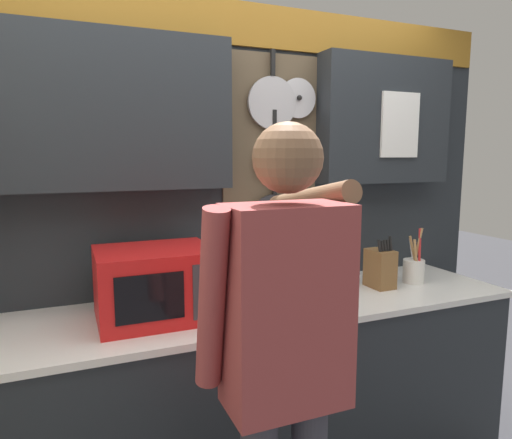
# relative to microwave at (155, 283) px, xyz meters

# --- Properties ---
(base_cabinet_counter) EXTENTS (2.56, 0.67, 0.93)m
(base_cabinet_counter) POSITION_rel_microwave_xyz_m (0.51, -0.00, -0.62)
(base_cabinet_counter) COLOR #23282D
(base_cabinet_counter) RESTS_ON ground_plane
(back_wall_unit) EXTENTS (3.13, 0.22, 2.40)m
(back_wall_unit) POSITION_rel_microwave_xyz_m (0.50, 0.30, 0.40)
(back_wall_unit) COLOR #23282D
(back_wall_unit) RESTS_ON ground_plane
(microwave) EXTENTS (0.49, 0.40, 0.31)m
(microwave) POSITION_rel_microwave_xyz_m (0.00, 0.00, 0.00)
(microwave) COLOR red
(microwave) RESTS_ON base_cabinet_counter
(knife_block) EXTENTS (0.11, 0.15, 0.28)m
(knife_block) POSITION_rel_microwave_xyz_m (1.19, 0.00, -0.05)
(knife_block) COLOR brown
(knife_block) RESTS_ON base_cabinet_counter
(utensil_crock) EXTENTS (0.12, 0.12, 0.31)m
(utensil_crock) POSITION_rel_microwave_xyz_m (1.42, 0.00, -0.08)
(utensil_crock) COLOR white
(utensil_crock) RESTS_ON base_cabinet_counter
(person) EXTENTS (0.54, 0.68, 1.74)m
(person) POSITION_rel_microwave_xyz_m (0.28, -0.70, -0.05)
(person) COLOR #383842
(person) RESTS_ON ground_plane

